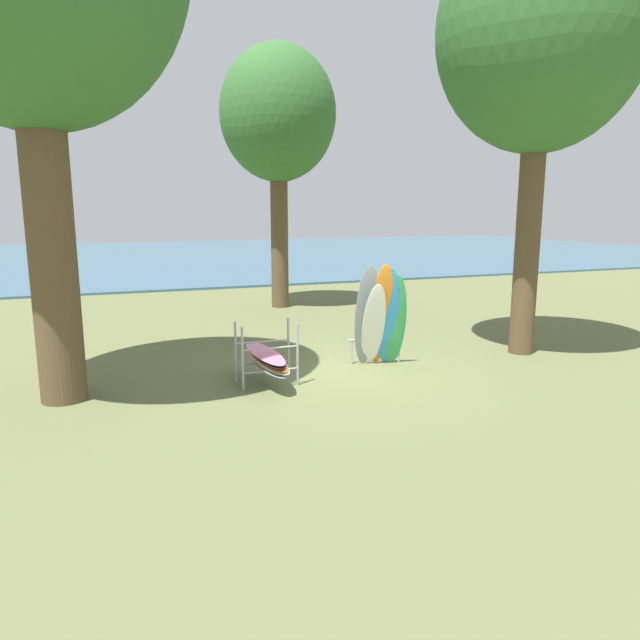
{
  "coord_description": "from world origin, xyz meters",
  "views": [
    {
      "loc": [
        -4.9,
        -11.01,
        3.46
      ],
      "look_at": [
        -0.59,
        0.47,
        1.1
      ],
      "focal_mm": 32.8,
      "sensor_mm": 36.0,
      "label": 1
    }
  ],
  "objects": [
    {
      "name": "ground_plane",
      "position": [
        0.0,
        0.0,
        0.0
      ],
      "size": [
        80.0,
        80.0,
        0.0
      ],
      "primitive_type": "plane",
      "color": "#60663D"
    },
    {
      "name": "lake_water",
      "position": [
        0.0,
        31.92,
        0.05
      ],
      "size": [
        80.0,
        36.0,
        0.1
      ],
      "primitive_type": "cube",
      "color": "#38607A",
      "rests_on": "ground"
    },
    {
      "name": "tree_foreground_right",
      "position": [
        4.51,
        0.18,
        7.24
      ],
      "size": [
        4.61,
        4.61,
        9.96
      ],
      "color": "brown",
      "rests_on": "ground"
    },
    {
      "name": "tree_mid_behind",
      "position": [
        0.98,
        8.66,
        6.46
      ],
      "size": [
        3.9,
        3.9,
        8.8
      ],
      "color": "brown",
      "rests_on": "ground"
    },
    {
      "name": "leaning_board_pile",
      "position": [
        0.77,
        0.3,
        1.08
      ],
      "size": [
        1.28,
        0.78,
        2.31
      ],
      "color": "gray",
      "rests_on": "ground"
    },
    {
      "name": "board_storage_rack",
      "position": [
        -1.93,
        -0.13,
        0.52
      ],
      "size": [
        1.15,
        2.11,
        1.25
      ],
      "color": "#9EA0A5",
      "rests_on": "ground"
    }
  ]
}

